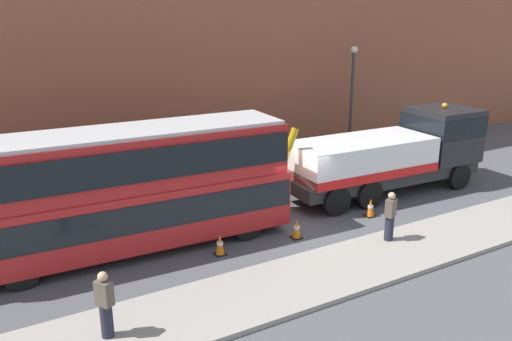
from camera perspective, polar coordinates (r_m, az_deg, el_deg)
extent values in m
plane|color=#4C4C51|center=(19.95, 3.73, -5.32)|extent=(120.00, 120.00, 0.00)
cube|color=gray|center=(16.92, 11.72, -9.73)|extent=(60.00, 2.80, 0.15)
cube|color=#935138|center=(25.25, -6.19, 17.98)|extent=(60.00, 1.20, 16.00)
cube|color=#2D2D2D|center=(23.06, 13.77, -0.38)|extent=(9.08, 2.56, 0.55)
cube|color=black|center=(24.89, 19.58, 3.80)|extent=(2.70, 2.70, 2.30)
cube|color=black|center=(24.79, 19.69, 4.81)|extent=(2.73, 2.73, 0.90)
cube|color=silver|center=(21.97, 11.39, 1.56)|extent=(6.20, 2.84, 1.40)
cube|color=red|center=(22.11, 11.31, 0.27)|extent=(6.20, 2.89, 0.36)
cylinder|color=#B79914|center=(19.82, 3.05, 1.08)|extent=(1.24, 0.33, 2.52)
sphere|color=orange|center=(24.64, 19.88, 6.67)|extent=(0.24, 0.24, 0.24)
cylinder|color=black|center=(26.11, 17.60, 0.73)|extent=(1.17, 0.38, 1.16)
cylinder|color=black|center=(24.68, 21.21, -0.58)|extent=(1.17, 0.38, 1.16)
cylinder|color=black|center=(22.93, 8.70, -0.89)|extent=(1.17, 0.38, 1.16)
cylinder|color=black|center=(21.29, 12.22, -2.54)|extent=(1.17, 0.38, 1.16)
cylinder|color=black|center=(22.05, 5.34, -1.50)|extent=(1.17, 0.38, 1.16)
cylinder|color=black|center=(20.34, 8.74, -3.28)|extent=(1.17, 0.38, 1.16)
cube|color=#AD1E1E|center=(17.49, -14.09, -4.61)|extent=(11.09, 2.93, 1.90)
cube|color=#AD1E1E|center=(16.92, -14.53, 1.05)|extent=(10.87, 2.82, 1.70)
cube|color=black|center=(17.40, -14.15, -3.85)|extent=(10.98, 2.97, 0.90)
cube|color=black|center=(16.89, -14.55, 1.38)|extent=(10.76, 2.96, 1.00)
cube|color=#B2B2B2|center=(16.70, -14.76, 4.05)|extent=(10.64, 2.71, 0.12)
cube|color=yellow|center=(19.01, 1.94, 1.66)|extent=(0.12, 1.50, 0.44)
cylinder|color=black|center=(19.87, -3.74, -3.80)|extent=(1.05, 0.34, 1.04)
cylinder|color=black|center=(18.06, -0.92, -5.99)|extent=(1.05, 0.34, 1.04)
cylinder|color=black|center=(18.42, -24.81, -7.21)|extent=(1.05, 0.34, 1.04)
cylinder|color=black|center=(16.45, -24.29, -10.09)|extent=(1.05, 0.34, 1.04)
cylinder|color=#232333|center=(13.37, -15.96, -15.45)|extent=(0.41, 0.41, 0.85)
cube|color=brown|center=(13.00, -16.23, -12.71)|extent=(0.43, 0.48, 0.62)
sphere|color=tan|center=(12.79, -16.39, -11.04)|extent=(0.24, 0.24, 0.24)
cylinder|color=#232333|center=(18.25, 14.31, -6.12)|extent=(0.39, 0.39, 0.85)
cube|color=brown|center=(17.98, 14.48, -3.97)|extent=(0.47, 0.40, 0.62)
sphere|color=tan|center=(17.83, 14.58, -2.68)|extent=(0.24, 0.24, 0.24)
cone|color=orange|center=(17.09, -3.96, -8.04)|extent=(0.32, 0.32, 0.72)
cylinder|color=white|center=(17.07, -3.96, -7.93)|extent=(0.21, 0.21, 0.10)
cube|color=black|center=(17.23, -3.93, -9.06)|extent=(0.36, 0.36, 0.04)
cone|color=orange|center=(18.27, 4.45, -6.31)|extent=(0.32, 0.32, 0.72)
cylinder|color=white|center=(18.26, 4.45, -6.21)|extent=(0.21, 0.21, 0.10)
cube|color=black|center=(18.41, 4.43, -7.28)|extent=(0.36, 0.36, 0.04)
cone|color=orange|center=(20.51, 12.37, -3.97)|extent=(0.32, 0.32, 0.72)
cylinder|color=white|center=(20.50, 12.37, -3.88)|extent=(0.21, 0.21, 0.10)
cube|color=black|center=(20.64, 12.31, -4.85)|extent=(0.36, 0.36, 0.04)
cylinder|color=#38383D|center=(27.81, 10.33, 6.85)|extent=(0.16, 0.16, 5.50)
sphere|color=#EAE5C6|center=(27.44, 10.66, 12.81)|extent=(0.36, 0.36, 0.36)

